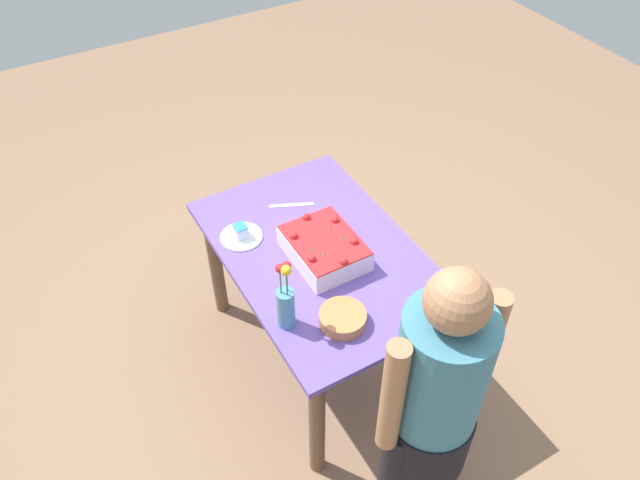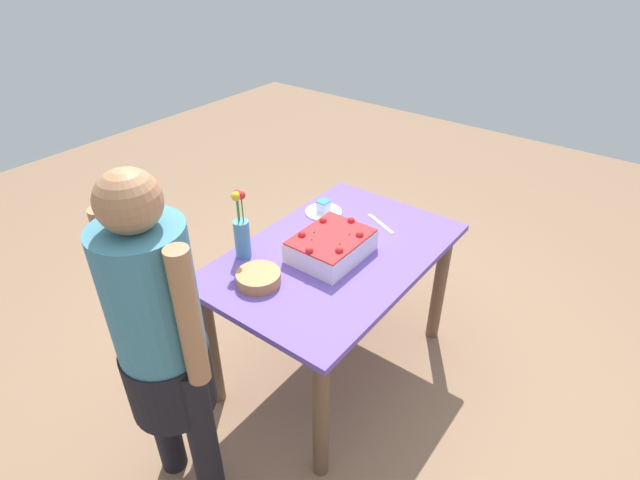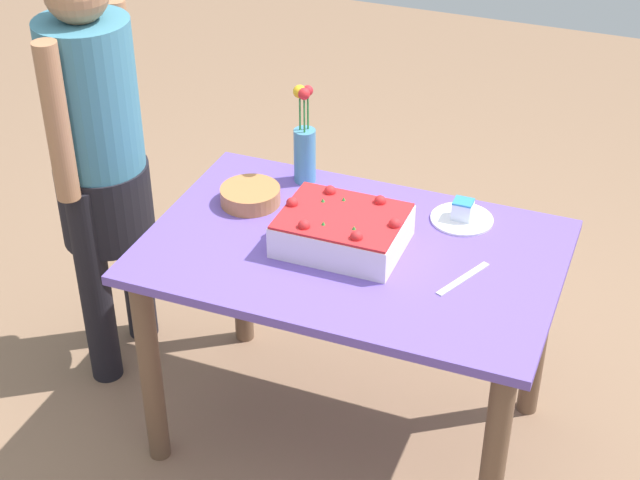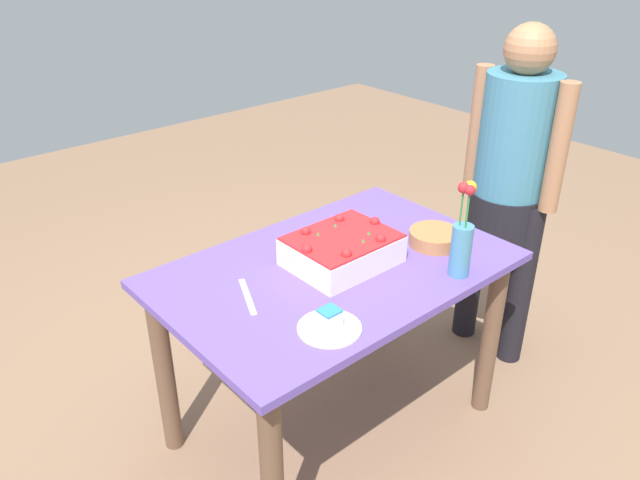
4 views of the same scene
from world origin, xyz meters
The scene contains 8 objects.
ground_plane centered at (0.00, 0.00, 0.00)m, with size 8.00×8.00×0.00m, color #8C6A4F.
dining_table centered at (0.00, 0.00, 0.61)m, with size 1.23×0.81×0.75m.
sheet_cake centered at (0.03, 0.00, 0.80)m, with size 0.36×0.29×0.13m.
serving_plate_with_slice centered at (-0.27, -0.27, 0.77)m, with size 0.20×0.20×0.07m.
cake_knife centered at (-0.35, 0.04, 0.75)m, with size 0.22×0.02×0.00m, color silver.
flower_vase centered at (0.28, -0.32, 0.88)m, with size 0.07×0.07×0.34m.
fruit_bowl centered at (0.39, -0.12, 0.78)m, with size 0.19×0.19×0.05m, color #BA7641.
person_standing centered at (0.92, -0.08, 0.85)m, with size 0.31×0.45×1.49m.
Camera 1 is at (1.71, -0.99, 2.73)m, focal length 35.00 mm.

